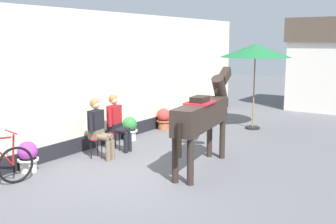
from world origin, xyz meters
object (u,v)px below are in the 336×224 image
object	(u,v)px
flower_planter_nearest	(28,156)
flower_planter_inner_far	(130,128)
cafe_parasol	(255,51)
seated_visitor_far	(116,120)
flower_planter_farthest	(164,118)
seated_visitor_near	(98,125)
saddled_horse_center	(204,114)

from	to	relation	value
flower_planter_nearest	flower_planter_inner_far	size ratio (longest dim) A/B	1.00
flower_planter_nearest	cafe_parasol	xyz separation A→B (m)	(2.23, 6.49, 2.03)
seated_visitor_far	cafe_parasol	distance (m)	4.85
flower_planter_inner_far	flower_planter_nearest	bearing A→B (deg)	-90.27
seated_visitor_far	cafe_parasol	world-z (taller)	cafe_parasol
flower_planter_farthest	cafe_parasol	size ratio (longest dim) A/B	0.25
flower_planter_inner_far	flower_planter_farthest	xyz separation A→B (m)	(-0.01, 1.64, 0.00)
seated_visitor_near	flower_planter_nearest	bearing A→B (deg)	-109.64
flower_planter_nearest	flower_planter_farthest	bearing A→B (deg)	89.95
flower_planter_inner_far	seated_visitor_near	bearing A→B (deg)	-73.21
flower_planter_inner_far	saddled_horse_center	bearing A→B (deg)	-19.52
cafe_parasol	flower_planter_farthest	bearing A→B (deg)	-144.56
seated_visitor_near	seated_visitor_far	world-z (taller)	same
flower_planter_nearest	seated_visitor_near	bearing A→B (deg)	70.36
flower_planter_inner_far	flower_planter_farthest	distance (m)	1.64
seated_visitor_near	flower_planter_inner_far	distance (m)	1.88
seated_visitor_near	flower_planter_farthest	world-z (taller)	seated_visitor_near
saddled_horse_center	flower_planter_nearest	xyz separation A→B (m)	(-2.85, -2.27, -0.82)
seated_visitor_near	saddled_horse_center	world-z (taller)	saddled_horse_center
flower_planter_farthest	seated_visitor_far	bearing A→B (deg)	-80.78
seated_visitor_far	flower_planter_inner_far	bearing A→B (deg)	112.65
cafe_parasol	flower_planter_inner_far	bearing A→B (deg)	-124.53
saddled_horse_center	cafe_parasol	xyz separation A→B (m)	(-0.62, 4.23, 1.20)
saddled_horse_center	flower_planter_farthest	world-z (taller)	saddled_horse_center
seated_visitor_far	flower_planter_farthest	distance (m)	2.71
seated_visitor_far	cafe_parasol	xyz separation A→B (m)	(1.80, 4.22, 1.59)
seated_visitor_near	cafe_parasol	distance (m)	5.48
flower_planter_nearest	saddled_horse_center	bearing A→B (deg)	38.47
seated_visitor_far	saddled_horse_center	size ratio (longest dim) A/B	0.47
flower_planter_nearest	flower_planter_inner_far	xyz separation A→B (m)	(0.02, 3.27, 0.00)
seated_visitor_near	flower_planter_nearest	xyz separation A→B (m)	(-0.54, -1.52, -0.44)
saddled_horse_center	flower_planter_farthest	size ratio (longest dim) A/B	4.66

